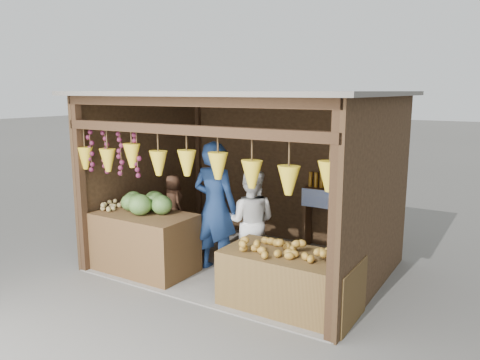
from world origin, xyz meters
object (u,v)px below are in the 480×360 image
(counter_left, at_px, (145,243))
(man_standing, at_px, (215,207))
(counter_right, at_px, (290,281))
(vendor_seated, at_px, (173,202))
(woman_standing, at_px, (251,221))

(counter_left, height_order, man_standing, man_standing)
(counter_right, distance_m, man_standing, 1.71)
(man_standing, height_order, vendor_seated, man_standing)
(woman_standing, bearing_deg, vendor_seated, -29.80)
(vendor_seated, bearing_deg, woman_standing, -167.16)
(counter_left, distance_m, woman_standing, 1.62)
(woman_standing, distance_m, vendor_seated, 1.80)
(counter_right, height_order, man_standing, man_standing)
(counter_left, xyz_separation_m, counter_right, (2.38, 0.02, -0.09))
(counter_right, xyz_separation_m, man_standing, (-1.49, 0.56, 0.62))
(man_standing, relative_size, woman_standing, 1.26)
(counter_left, height_order, counter_right, counter_left)
(counter_right, bearing_deg, vendor_seated, 157.67)
(man_standing, height_order, woman_standing, man_standing)
(counter_right, xyz_separation_m, woman_standing, (-1.01, 0.78, 0.42))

